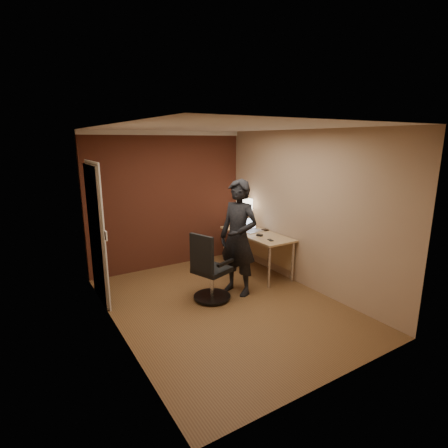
% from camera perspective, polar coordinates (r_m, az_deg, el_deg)
% --- Properties ---
extents(room, '(4.00, 4.00, 4.00)m').
position_cam_1_polar(room, '(6.03, -10.05, 4.09)').
color(room, brown).
rests_on(room, ground).
extents(desk, '(0.60, 1.50, 0.73)m').
position_cam_1_polar(desk, '(6.31, 5.82, -2.50)').
color(desk, tan).
rests_on(desk, ground).
extents(desk_lamp, '(0.22, 0.22, 0.54)m').
position_cam_1_polar(desk_lamp, '(6.59, 3.38, 3.13)').
color(desk_lamp, silver).
rests_on(desk_lamp, desk).
extents(laptop, '(0.36, 0.29, 0.23)m').
position_cam_1_polar(laptop, '(6.35, 4.41, -0.57)').
color(laptop, silver).
rests_on(laptop, desk).
extents(mouse, '(0.09, 0.11, 0.03)m').
position_cam_1_polar(mouse, '(6.04, 5.83, -1.81)').
color(mouse, black).
rests_on(mouse, desk).
extents(phone, '(0.08, 0.12, 0.01)m').
position_cam_1_polar(phone, '(5.80, 7.60, -2.62)').
color(phone, black).
rests_on(phone, desk).
extents(wallet, '(0.09, 0.11, 0.02)m').
position_cam_1_polar(wallet, '(6.42, 6.73, -0.95)').
color(wallet, black).
rests_on(wallet, desk).
extents(office_chair, '(0.59, 0.65, 1.02)m').
position_cam_1_polar(office_chair, '(5.17, -2.47, -7.84)').
color(office_chair, black).
rests_on(office_chair, ground).
extents(person, '(0.62, 0.75, 1.78)m').
position_cam_1_polar(person, '(5.32, 2.38, -2.28)').
color(person, black).
rests_on(person, ground).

